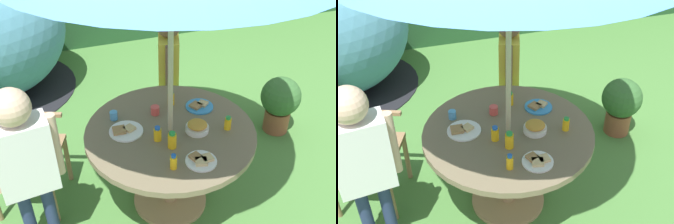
# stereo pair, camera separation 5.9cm
# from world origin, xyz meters

# --- Properties ---
(ground_plane) EXTENTS (10.00, 10.00, 0.02)m
(ground_plane) POSITION_xyz_m (0.00, 0.00, -0.01)
(ground_plane) COLOR #477A38
(garden_table) EXTENTS (1.22, 1.22, 0.72)m
(garden_table) POSITION_xyz_m (0.00, 0.00, 0.58)
(garden_table) COLOR tan
(garden_table) RESTS_ON ground_plane
(wooden_chair) EXTENTS (0.63, 0.63, 0.97)m
(wooden_chair) POSITION_xyz_m (-1.10, 0.42, 0.55)
(wooden_chair) COLOR #93704C
(wooden_chair) RESTS_ON ground_plane
(potted_plant) EXTENTS (0.38, 0.38, 0.58)m
(potted_plant) POSITION_xyz_m (1.32, 0.54, 0.34)
(potted_plant) COLOR brown
(potted_plant) RESTS_ON ground_plane
(child_in_yellow_shirt) EXTENTS (0.27, 0.40, 1.23)m
(child_in_yellow_shirt) POSITION_xyz_m (0.29, 0.86, 0.79)
(child_in_yellow_shirt) COLOR #3F3F47
(child_in_yellow_shirt) RESTS_ON ground_plane
(child_in_white_shirt) EXTENTS (0.45, 0.23, 1.33)m
(child_in_white_shirt) POSITION_xyz_m (-0.98, -0.11, 0.85)
(child_in_white_shirt) COLOR navy
(child_in_white_shirt) RESTS_ON ground_plane
(snack_bowl) EXTENTS (0.17, 0.17, 0.08)m
(snack_bowl) POSITION_xyz_m (0.18, -0.07, 0.76)
(snack_bowl) COLOR white
(snack_bowl) RESTS_ON garden_table
(plate_far_right) EXTENTS (0.21, 0.21, 0.03)m
(plate_far_right) POSITION_xyz_m (0.31, 0.20, 0.73)
(plate_far_right) COLOR #338CD8
(plate_far_right) RESTS_ON garden_table
(plate_center_front) EXTENTS (0.21, 0.21, 0.03)m
(plate_center_front) POSITION_xyz_m (0.07, -0.38, 0.73)
(plate_center_front) COLOR white
(plate_center_front) RESTS_ON garden_table
(plate_mid_left) EXTENTS (0.24, 0.24, 0.03)m
(plate_mid_left) POSITION_xyz_m (-0.31, 0.09, 0.73)
(plate_mid_left) COLOR white
(plate_mid_left) RESTS_ON garden_table
(juice_bottle_near_left) EXTENTS (0.05, 0.05, 0.11)m
(juice_bottle_near_left) POSITION_xyz_m (0.12, 0.31, 0.77)
(juice_bottle_near_left) COLOR yellow
(juice_bottle_near_left) RESTS_ON garden_table
(juice_bottle_near_right) EXTENTS (0.05, 0.05, 0.11)m
(juice_bottle_near_right) POSITION_xyz_m (-0.12, -0.07, 0.77)
(juice_bottle_near_right) COLOR yellow
(juice_bottle_near_right) RESTS_ON garden_table
(juice_bottle_far_left) EXTENTS (0.06, 0.06, 0.12)m
(juice_bottle_far_left) POSITION_xyz_m (-0.05, -0.18, 0.78)
(juice_bottle_far_left) COLOR yellow
(juice_bottle_far_left) RESTS_ON garden_table
(juice_bottle_center_back) EXTENTS (0.05, 0.05, 0.10)m
(juice_bottle_center_back) POSITION_xyz_m (0.39, -0.12, 0.77)
(juice_bottle_center_back) COLOR yellow
(juice_bottle_center_back) RESTS_ON garden_table
(juice_bottle_mid_right) EXTENTS (0.05, 0.05, 0.11)m
(juice_bottle_mid_right) POSITION_xyz_m (-0.11, -0.38, 0.77)
(juice_bottle_mid_right) COLOR yellow
(juice_bottle_mid_right) RESTS_ON garden_table
(cup_near) EXTENTS (0.07, 0.07, 0.06)m
(cup_near) POSITION_xyz_m (-0.04, 0.23, 0.75)
(cup_near) COLOR #E04C47
(cup_near) RESTS_ON garden_table
(cup_far) EXTENTS (0.06, 0.06, 0.07)m
(cup_far) POSITION_xyz_m (-0.35, 0.26, 0.75)
(cup_far) COLOR #4C99D8
(cup_far) RESTS_ON garden_table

